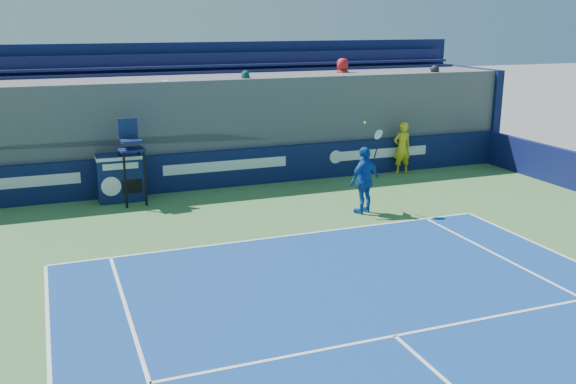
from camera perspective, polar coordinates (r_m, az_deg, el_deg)
name	(u,v)px	position (r m, az deg, el deg)	size (l,w,h in m)	color
ball_person	(402,148)	(22.45, 10.11, 3.88)	(0.65, 0.43, 1.79)	yellow
back_hoarding	(226,169)	(20.44, -5.57, 2.07)	(20.40, 0.21, 1.20)	#0B1541
match_clock	(120,176)	(19.39, -14.71, 1.35)	(1.32, 0.73, 1.40)	#0F1B4B
umpire_chair	(131,153)	(18.76, -13.77, 3.42)	(0.76, 0.76, 2.48)	black
tennis_player	(365,180)	(17.63, 6.83, 1.07)	(1.18, 0.82, 2.57)	#1547AC
stadium_seating	(209,121)	(22.17, -7.02, 6.30)	(21.00, 4.05, 4.40)	#4A4B4F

